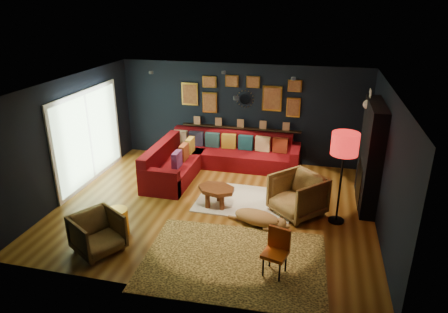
% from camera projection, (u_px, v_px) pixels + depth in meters
% --- Properties ---
extents(floor, '(6.50, 6.50, 0.00)m').
position_uv_depth(floor, '(215.00, 206.00, 8.52)').
color(floor, olive).
rests_on(floor, ground).
extents(room_walls, '(6.50, 6.50, 6.50)m').
position_uv_depth(room_walls, '(214.00, 135.00, 7.93)').
color(room_walls, black).
rests_on(room_walls, ground).
extents(sectional, '(3.41, 2.69, 0.86)m').
position_uv_depth(sectional, '(210.00, 159.00, 10.17)').
color(sectional, '#670A0E').
rests_on(sectional, ground).
extents(ledge, '(3.20, 0.12, 0.04)m').
position_uv_depth(ledge, '(240.00, 128.00, 10.60)').
color(ledge, black).
rests_on(ledge, room_walls).
extents(gallery_wall, '(3.15, 0.04, 1.02)m').
position_uv_depth(gallery_wall, '(241.00, 95.00, 10.31)').
color(gallery_wall, gold).
rests_on(gallery_wall, room_walls).
extents(sunburst_mirror, '(0.47, 0.16, 0.47)m').
position_uv_depth(sunburst_mirror, '(245.00, 99.00, 10.33)').
color(sunburst_mirror, silver).
rests_on(sunburst_mirror, room_walls).
extents(fireplace, '(0.31, 1.60, 2.20)m').
position_uv_depth(fireplace, '(370.00, 159.00, 8.28)').
color(fireplace, black).
rests_on(fireplace, ground).
extents(deer_head, '(0.50, 0.28, 0.45)m').
position_uv_depth(deer_head, '(376.00, 105.00, 8.34)').
color(deer_head, white).
rests_on(deer_head, fireplace).
extents(sliding_door, '(0.06, 2.80, 2.20)m').
position_uv_depth(sliding_door, '(89.00, 137.00, 9.36)').
color(sliding_door, white).
rests_on(sliding_door, ground).
extents(ceiling_spots, '(3.30, 2.50, 0.06)m').
position_uv_depth(ceiling_spots, '(224.00, 79.00, 8.30)').
color(ceiling_spots, black).
rests_on(ceiling_spots, room_walls).
extents(shag_rug, '(2.08, 1.53, 0.03)m').
position_uv_depth(shag_rug, '(245.00, 201.00, 8.71)').
color(shag_rug, white).
rests_on(shag_rug, ground).
extents(leopard_rug, '(3.13, 2.31, 0.02)m').
position_uv_depth(leopard_rug, '(234.00, 261.00, 6.72)').
color(leopard_rug, '#D3AC52').
rests_on(leopard_rug, ground).
extents(coffee_table, '(0.96, 0.81, 0.41)m').
position_uv_depth(coffee_table, '(216.00, 191.00, 8.38)').
color(coffee_table, brown).
rests_on(coffee_table, shag_rug).
extents(pouf, '(0.48, 0.48, 0.31)m').
position_uv_depth(pouf, '(181.00, 166.00, 10.09)').
color(pouf, '#A21F1B').
rests_on(pouf, shag_rug).
extents(armchair_left, '(0.99, 1.01, 0.77)m').
position_uv_depth(armchair_left, '(97.00, 232.00, 6.87)').
color(armchair_left, '#B68A44').
rests_on(armchair_left, ground).
extents(armchair_right, '(1.24, 1.24, 0.94)m').
position_uv_depth(armchair_right, '(298.00, 193.00, 8.04)').
color(armchair_right, '#B68A44').
rests_on(armchair_right, ground).
extents(gold_stool, '(0.40, 0.40, 0.50)m').
position_uv_depth(gold_stool, '(118.00, 221.00, 7.44)').
color(gold_stool, gold).
rests_on(gold_stool, ground).
extents(orange_chair, '(0.45, 0.45, 0.78)m').
position_uv_depth(orange_chair, '(277.00, 248.00, 6.29)').
color(orange_chair, black).
rests_on(orange_chair, ground).
extents(floor_lamp, '(0.51, 0.51, 1.85)m').
position_uv_depth(floor_lamp, '(345.00, 147.00, 7.35)').
color(floor_lamp, black).
rests_on(floor_lamp, ground).
extents(dog, '(1.37, 0.90, 0.40)m').
position_uv_depth(dog, '(257.00, 215.00, 7.73)').
color(dog, '#A8743E').
rests_on(dog, leopard_rug).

